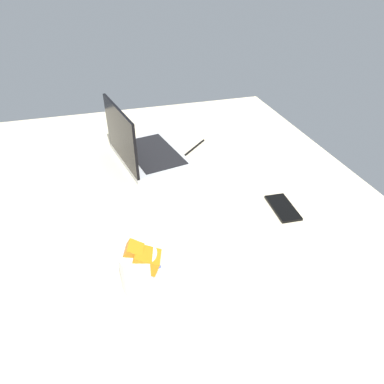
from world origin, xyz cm
name	(u,v)px	position (x,y,z in cm)	size (l,w,h in cm)	color
bed_mattress	(175,230)	(0.00, 0.00, 9.00)	(180.00, 140.00, 18.00)	beige
laptop	(143,150)	(34.61, 4.10, 22.41)	(36.98, 29.22, 23.00)	#B7BABC
snack_cup	(140,269)	(-28.08, 14.68, 24.05)	(9.01, 10.29, 13.93)	silver
cell_phone	(283,208)	(-9.47, -33.67, 18.40)	(6.80, 14.00, 0.80)	black
charger_cable	(194,148)	(38.12, -17.96, 18.30)	(17.00, 0.60, 0.60)	black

